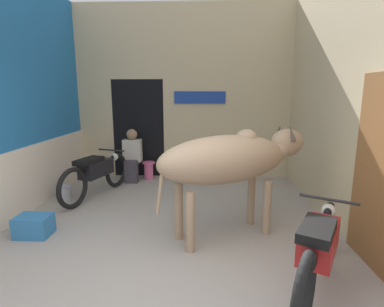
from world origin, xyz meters
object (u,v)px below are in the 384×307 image
at_px(shopkeeper_seated, 132,154).
at_px(bucket, 64,193).
at_px(motorcycle_far, 96,173).
at_px(plastic_stool, 149,170).
at_px(cow, 232,159).
at_px(motorcycle_near, 318,249).
at_px(crate, 34,226).

bearing_deg(shopkeeper_seated, bucket, -127.69).
xyz_separation_m(motorcycle_far, shopkeeper_seated, (0.43, 0.99, 0.14)).
bearing_deg(shopkeeper_seated, plastic_stool, 31.91).
bearing_deg(cow, motorcycle_near, -58.71).
distance_m(motorcycle_far, crate, 1.64).
xyz_separation_m(cow, crate, (-2.63, -0.15, -0.90)).
height_order(motorcycle_far, bucket, motorcycle_far).
distance_m(cow, bucket, 3.22).
bearing_deg(plastic_stool, bucket, -131.53).
relative_size(cow, shopkeeper_seated, 1.91).
xyz_separation_m(motorcycle_near, shopkeeper_seated, (-2.61, 3.59, 0.14)).
bearing_deg(motorcycle_far, crate, -100.76).
distance_m(cow, motorcycle_far, 2.79).
bearing_deg(shopkeeper_seated, motorcycle_far, -113.41).
bearing_deg(shopkeeper_seated, crate, -105.82).
distance_m(motorcycle_near, shopkeeper_seated, 4.45).
relative_size(cow, plastic_stool, 5.62).
height_order(motorcycle_near, plastic_stool, motorcycle_near).
relative_size(plastic_stool, crate, 0.87).
distance_m(motorcycle_far, plastic_stool, 1.41).
distance_m(shopkeeper_seated, bucket, 1.62).
bearing_deg(motorcycle_far, shopkeeper_seated, 66.59).
bearing_deg(crate, plastic_stool, 69.41).
height_order(motorcycle_near, shopkeeper_seated, shopkeeper_seated).
xyz_separation_m(shopkeeper_seated, crate, (-0.73, -2.57, -0.46)).
bearing_deg(crate, motorcycle_near, -17.09).
distance_m(motorcycle_far, bucket, 0.66).
xyz_separation_m(motorcycle_near, plastic_stool, (-2.30, 3.79, -0.25)).
relative_size(motorcycle_far, shopkeeper_seated, 1.66).
relative_size(shopkeeper_seated, crate, 2.57).
bearing_deg(motorcycle_near, cow, 121.29).
height_order(shopkeeper_seated, crate, shopkeeper_seated).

